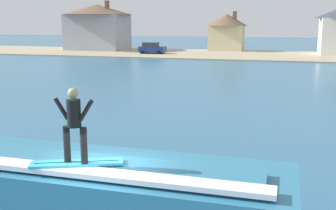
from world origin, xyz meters
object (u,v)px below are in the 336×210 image
Objects in this scene: wave_crest at (107,192)px; car_near_shore at (152,48)px; house_with_chimney at (97,24)px; house_small_cottage at (227,30)px; surfboard at (77,163)px; surfer at (74,121)px.

wave_crest is 2.28× the size of car_near_shore.
house_with_chimney reaches higher than car_near_shore.
house_small_cottage is (21.95, 4.07, -0.92)m from house_with_chimney.
car_near_shore is (-15.88, 51.75, 0.14)m from wave_crest.
house_small_cottage reaches higher than surfboard.
surfer is (0.00, -0.04, 1.02)m from surfboard.
car_near_shore reaches higher than surfboard.
house_small_cottage is (-5.45, 62.55, 0.80)m from surfer.
surfboard is (-0.45, -0.63, 0.94)m from wave_crest.
wave_crest is 54.13m from car_near_shore.
car_near_shore is (-15.43, 52.42, -1.82)m from surfer.
wave_crest is at bearing 56.61° from surfer.
house_small_cottage is at bearing 95.44° from wave_crest.
house_with_chimney is at bearing 153.15° from car_near_shore.
wave_crest is at bearing -64.28° from house_with_chimney.
wave_crest is 4.24× the size of surfboard.
wave_crest is 62.22m from house_small_cottage.
car_near_shore is at bearing 107.06° from wave_crest.
car_near_shore is 0.58× the size of house_small_cottage.
car_near_shore is 0.33× the size of house_with_chimney.
house_with_chimney reaches higher than house_small_cottage.
surfboard is at bearing -125.45° from wave_crest.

